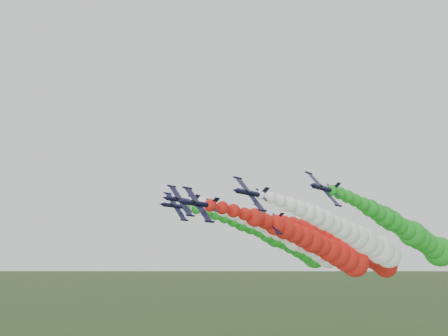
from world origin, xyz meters
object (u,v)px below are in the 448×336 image
at_px(jet_inner_right, 359,239).
at_px(jet_trail, 359,252).
at_px(jet_inner_left, 297,240).
at_px(jet_outer_right, 415,236).
at_px(jet_lead, 323,247).
at_px(jet_outer_left, 286,243).

height_order(jet_inner_right, jet_trail, jet_inner_right).
distance_m(jet_inner_left, jet_outer_right, 32.41).
height_order(jet_lead, jet_outer_left, jet_outer_left).
xyz_separation_m(jet_inner_right, jet_trail, (-7.01, 16.72, -3.45)).
bearing_deg(jet_outer_right, jet_inner_right, -142.62).
bearing_deg(jet_lead, jet_inner_left, 152.40).
relative_size(jet_lead, jet_outer_right, 1.00).
bearing_deg(jet_lead, jet_outer_right, 40.66).
bearing_deg(jet_outer_right, jet_lead, -139.34).
relative_size(jet_outer_left, jet_outer_right, 1.00).
xyz_separation_m(jet_inner_left, jet_outer_right, (30.53, 10.87, 0.67)).
height_order(jet_lead, jet_outer_right, jet_outer_right).
xyz_separation_m(jet_lead, jet_outer_right, (19.41, 16.68, 3.06)).
height_order(jet_outer_right, jet_trail, jet_outer_right).
xyz_separation_m(jet_outer_left, jet_trail, (19.92, 10.26, -3.09)).
bearing_deg(jet_inner_right, jet_inner_left, -175.02).
distance_m(jet_inner_left, jet_outer_left, 11.74).
xyz_separation_m(jet_lead, jet_outer_left, (-19.63, 13.87, 2.02)).
height_order(jet_outer_left, jet_outer_right, jet_outer_right).
relative_size(jet_inner_left, jet_outer_left, 1.00).
distance_m(jet_outer_left, jet_trail, 22.62).
distance_m(jet_lead, jet_inner_right, 10.67).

